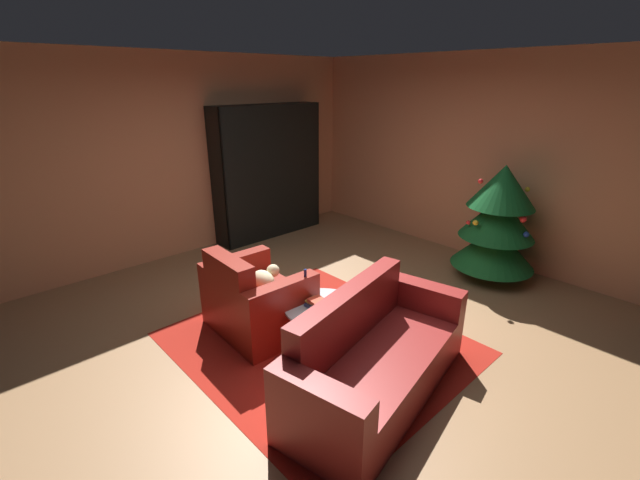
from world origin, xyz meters
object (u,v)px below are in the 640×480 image
Objects in this scene: decorated_tree at (498,222)px; armchair_red at (256,302)px; book_stack_on_table at (317,304)px; bookshelf_unit at (275,172)px; couch_red at (374,360)px; bottle_on_table at (305,288)px; coffee_table at (323,310)px.

armchair_red is at bearing -109.73° from decorated_tree.
bookshelf_unit is at bearing 149.28° from book_stack_on_table.
armchair_red is 0.52× the size of couch_red.
bookshelf_unit is 2.95m from armchair_red.
bottle_on_table is at bearing -32.24° from bookshelf_unit.
armchair_red is 0.71m from coffee_table.
couch_red is 1.34× the size of decorated_tree.
armchair_red is 0.69m from book_stack_on_table.
bottle_on_table is 2.67m from decorated_tree.
bookshelf_unit is 3.28m from book_stack_on_table.
book_stack_on_table is at bearing -98.76° from decorated_tree.
armchair_red is at bearing -172.99° from couch_red.
decorated_tree is at bearing 97.42° from couch_red.
armchair_red is 1.39m from couch_red.
book_stack_on_table is at bearing -107.82° from coffee_table.
armchair_red is 4.27× the size of book_stack_on_table.
bookshelf_unit reaches higher than coffee_table.
bottle_on_table is at bearing 177.40° from book_stack_on_table.
bookshelf_unit reaches higher than bottle_on_table.
bookshelf_unit is 1.41× the size of decorated_tree.
book_stack_on_table is 2.66m from decorated_tree.
book_stack_on_table is 0.72× the size of bottle_on_table.
decorated_tree is at bearing 81.24° from book_stack_on_table.
bookshelf_unit is 2.02× the size of armchair_red.
couch_red is 0.77m from book_stack_on_table.
couch_red is 2.69× the size of coffee_table.
bottle_on_table is (-0.17, 0.01, 0.09)m from book_stack_on_table.
armchair_red is at bearing -158.15° from book_stack_on_table.
bottle_on_table is (-0.93, 0.09, 0.25)m from couch_red.
armchair_red is at bearing -150.18° from bottle_on_table.
bottle_on_table is (-0.19, -0.05, 0.17)m from coffee_table.
book_stack_on_table is (-0.75, 0.08, 0.16)m from couch_red.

